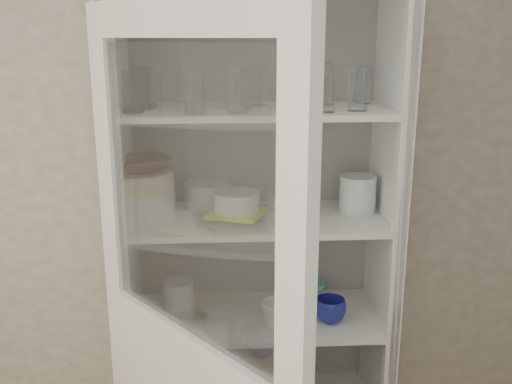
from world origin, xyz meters
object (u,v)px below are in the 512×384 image
(cream_bowl, at_px, (141,181))
(mug_blue, at_px, (330,310))
(goblet_1, at_px, (260,84))
(yellow_trivet, at_px, (237,213))
(plate_stack_front, at_px, (143,206))
(plate_stack_back, at_px, (208,195))
(goblet_2, at_px, (326,81))
(mug_white, at_px, (276,314))
(goblet_0, at_px, (142,84))
(mug_teal, at_px, (311,295))
(glass_platter, at_px, (237,217))
(white_canister, at_px, (179,298))
(measuring_cups, at_px, (188,319))
(goblet_3, at_px, (364,83))
(white_ramekin, at_px, (237,201))
(terracotta_bowl, at_px, (140,164))
(teal_jar, at_px, (287,298))
(grey_bowl_stack, at_px, (358,194))
(pantry_cabinet, at_px, (255,288))

(cream_bowl, height_order, mug_blue, cream_bowl)
(goblet_1, height_order, yellow_trivet, goblet_1)
(plate_stack_front, distance_m, plate_stack_back, 0.28)
(goblet_2, bearing_deg, goblet_1, -179.99)
(goblet_1, xyz_separation_m, mug_white, (0.05, -0.17, -0.83))
(goblet_0, height_order, mug_teal, goblet_0)
(goblet_0, bearing_deg, cream_bowl, -90.00)
(plate_stack_back, xyz_separation_m, glass_platter, (0.11, -0.17, -0.04))
(yellow_trivet, height_order, white_canister, yellow_trivet)
(cream_bowl, bearing_deg, yellow_trivet, -0.23)
(cream_bowl, xyz_separation_m, measuring_cups, (0.15, -0.03, -0.53))
(goblet_3, relative_size, white_ramekin, 0.92)
(goblet_1, relative_size, goblet_3, 1.01)
(mug_teal, height_order, white_canister, white_canister)
(glass_platter, height_order, white_ramekin, white_ramekin)
(white_ramekin, bearing_deg, mug_blue, -6.70)
(cream_bowl, distance_m, terracotta_bowl, 0.06)
(plate_stack_back, relative_size, white_canister, 1.34)
(terracotta_bowl, bearing_deg, teal_jar, 4.97)
(cream_bowl, bearing_deg, mug_white, -7.77)
(white_ramekin, relative_size, mug_blue, 1.41)
(plate_stack_back, distance_m, terracotta_bowl, 0.33)
(terracotta_bowl, bearing_deg, grey_bowl_stack, 4.78)
(goblet_3, relative_size, yellow_trivet, 0.84)
(goblet_2, distance_m, goblet_3, 0.16)
(white_ramekin, bearing_deg, pantry_cabinet, 55.61)
(goblet_0, relative_size, cream_bowl, 0.65)
(white_canister, bearing_deg, white_ramekin, -11.42)
(yellow_trivet, distance_m, mug_white, 0.41)
(glass_platter, distance_m, grey_bowl_stack, 0.47)
(goblet_0, bearing_deg, mug_blue, -15.14)
(goblet_0, xyz_separation_m, cream_bowl, (-0.00, -0.14, -0.33))
(white_ramekin, xyz_separation_m, grey_bowl_stack, (0.46, 0.07, 0.00))
(goblet_3, relative_size, glass_platter, 0.47)
(terracotta_bowl, distance_m, yellow_trivet, 0.39)
(plate_stack_front, relative_size, cream_bowl, 1.02)
(mug_white, bearing_deg, goblet_2, 35.98)
(goblet_1, distance_m, terracotta_bowl, 0.52)
(cream_bowl, height_order, measuring_cups, cream_bowl)
(terracotta_bowl, distance_m, mug_teal, 0.85)
(goblet_3, distance_m, yellow_trivet, 0.68)
(grey_bowl_stack, bearing_deg, teal_jar, -175.59)
(yellow_trivet, bearing_deg, goblet_0, 156.86)
(plate_stack_back, relative_size, cream_bowl, 0.82)
(yellow_trivet, distance_m, mug_teal, 0.48)
(pantry_cabinet, xyz_separation_m, glass_platter, (-0.07, -0.10, 0.33))
(cream_bowl, relative_size, glass_platter, 0.71)
(goblet_3, height_order, mug_white, goblet_3)
(cream_bowl, bearing_deg, grey_bowl_stack, 4.78)
(goblet_3, relative_size, cream_bowl, 0.67)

